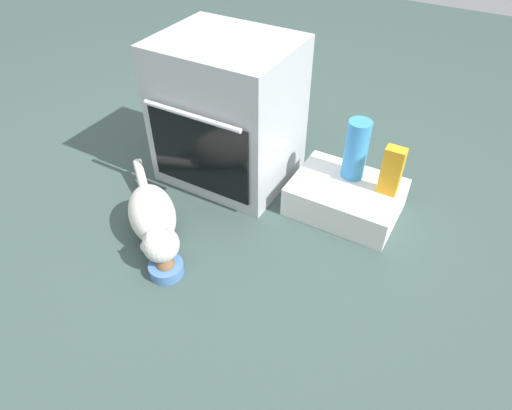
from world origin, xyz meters
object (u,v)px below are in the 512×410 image
Objects in this scene: cat at (154,219)px; water_bottle at (356,150)px; pantry_cabinet at (345,197)px; food_bowl at (166,268)px; oven at (228,113)px; juice_carton at (392,171)px.

cat is 0.99m from water_bottle.
pantry_cabinet is 0.92m from food_bowl.
water_bottle reaches higher than food_bowl.
water_bottle is (0.65, 0.09, -0.06)m from oven.
food_bowl is at bearing 0.00° from cat.
pantry_cabinet is at bearing 82.43° from cat.
juice_carton is (0.84, 0.06, -0.09)m from oven.
water_bottle is (-0.01, 0.08, 0.23)m from pantry_cabinet.
cat is (-0.17, 0.15, 0.09)m from food_bowl.
pantry_cabinet is at bearing -82.36° from water_bottle.
water_bottle reaches higher than juice_carton.
cat reaches higher than food_bowl.
water_bottle reaches higher than cat.
pantry_cabinet is at bearing 1.09° from oven.
pantry_cabinet is 2.15× the size of juice_carton.
cat is (-0.68, -0.62, 0.04)m from pantry_cabinet.
food_bowl is at bearing -123.65° from pantry_cabinet.
oven reaches higher than pantry_cabinet.
pantry_cabinet reaches higher than food_bowl.
cat is 2.04× the size of water_bottle.
food_bowl is at bearing -78.78° from oven.
cat reaches higher than pantry_cabinet.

